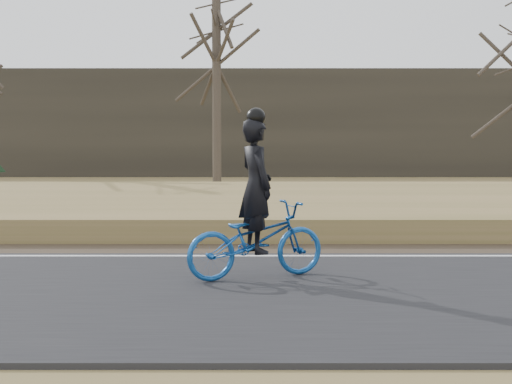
{
  "coord_description": "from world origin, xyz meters",
  "views": [
    {
      "loc": [
        5.72,
        -11.44,
        1.93
      ],
      "look_at": [
        5.72,
        0.5,
        1.1
      ],
      "focal_mm": 50.0,
      "sensor_mm": 36.0,
      "label": 1
    }
  ],
  "objects": [
    {
      "name": "treeline_backdrop",
      "position": [
        0.0,
        30.0,
        3.0
      ],
      "size": [
        120.0,
        4.0,
        6.0
      ],
      "primitive_type": "cube",
      "color": "#383328",
      "rests_on": "ground"
    },
    {
      "name": "ballast",
      "position": [
        0.0,
        8.0,
        0.23
      ],
      "size": [
        120.0,
        3.0,
        0.45
      ],
      "primitive_type": "cube",
      "color": "slate",
      "rests_on": "ground"
    },
    {
      "name": "railroad",
      "position": [
        0.0,
        8.0,
        0.53
      ],
      "size": [
        120.0,
        2.4,
        0.29
      ],
      "color": "black",
      "rests_on": "ballast"
    },
    {
      "name": "bare_tree_center",
      "position": [
        4.17,
        16.62,
        4.35
      ],
      "size": [
        0.36,
        0.36,
        8.7
      ],
      "primitive_type": "cylinder",
      "color": "#4D4439",
      "rests_on": "ground"
    },
    {
      "name": "cyclist",
      "position": [
        5.72,
        -1.67,
        0.8
      ],
      "size": [
        2.12,
        1.44,
        2.35
      ],
      "rotation": [
        0.0,
        0.0,
        1.98
      ],
      "color": "#16509D",
      "rests_on": "road"
    }
  ]
}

